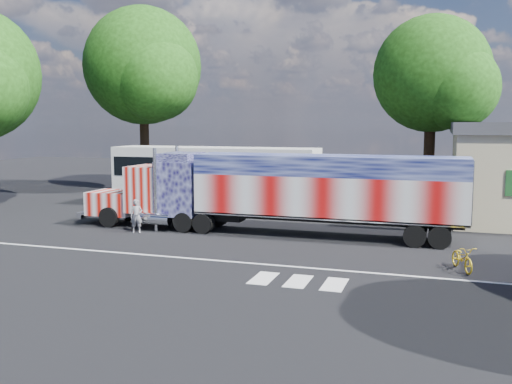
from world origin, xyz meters
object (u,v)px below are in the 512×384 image
(bicycle, at_px, (462,258))
(tree_ne_a, at_px, (434,75))
(semi_truck, at_px, (278,190))
(coach_bus, at_px, (215,177))
(tree_nw_a, at_px, (144,66))
(woman, at_px, (136,216))

(bicycle, height_order, tree_ne_a, tree_ne_a)
(semi_truck, xyz_separation_m, coach_bus, (-5.90, 6.64, -0.14))
(tree_nw_a, bearing_deg, woman, -62.78)
(woman, relative_size, tree_nw_a, 0.11)
(coach_bus, distance_m, tree_nw_a, 13.53)
(semi_truck, xyz_separation_m, woman, (-6.46, -1.83, -1.26))
(coach_bus, xyz_separation_m, bicycle, (13.89, -11.07, -1.46))
(tree_nw_a, bearing_deg, semi_truck, -43.68)
(tree_ne_a, bearing_deg, coach_bus, -151.38)
(coach_bus, bearing_deg, bicycle, -38.55)
(semi_truck, relative_size, bicycle, 10.91)
(woman, height_order, tree_nw_a, tree_nw_a)
(bicycle, distance_m, tree_nw_a, 30.37)
(coach_bus, xyz_separation_m, tree_nw_a, (-8.64, 7.24, 7.48))
(woman, distance_m, bicycle, 14.68)
(coach_bus, distance_m, bicycle, 17.82)
(tree_ne_a, bearing_deg, semi_truck, -115.89)
(semi_truck, xyz_separation_m, tree_ne_a, (6.51, 13.41, 6.16))
(bicycle, bearing_deg, tree_nw_a, 120.15)
(bicycle, bearing_deg, coach_bus, 120.71)
(bicycle, xyz_separation_m, tree_ne_a, (-1.48, 17.84, 7.76))
(coach_bus, relative_size, tree_ne_a, 1.06)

